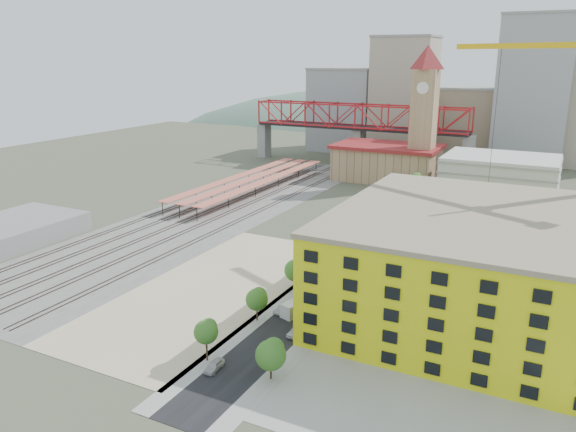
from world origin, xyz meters
The scene contains 30 objects.
ground centered at (0.00, 0.00, 0.00)m, with size 400.00×400.00×0.00m, color #474C38.
ballast_strip centered at (-36.00, 17.50, 0.03)m, with size 36.00×165.00×0.06m, color #605E59.
dirt_lot centered at (-4.00, -31.50, 0.03)m, with size 28.00×67.00×0.06m, color tan.
street_asphalt centered at (16.00, 15.00, 0.03)m, with size 12.00×170.00×0.06m, color black.
sidewalk_west centered at (10.50, 15.00, 0.02)m, with size 3.00×170.00×0.04m, color gray.
sidewalk_east centered at (21.50, 15.00, 0.02)m, with size 3.00×170.00×0.04m, color gray.
construction_pad centered at (45.00, -20.00, 0.03)m, with size 50.00×90.00×0.06m, color gray.
rail_tracks centered at (-37.80, 17.50, 0.15)m, with size 26.56×160.00×0.18m.
platform_canopies centered at (-41.00, 45.00, 3.99)m, with size 16.00×80.00×4.12m.
station_hall centered at (-5.00, 82.00, 6.67)m, with size 38.00×24.00×13.10m.
clock_tower centered at (8.00, 79.99, 28.70)m, with size 12.00×12.00×52.00m.
parking_garage centered at (36.00, 70.00, 7.00)m, with size 34.00×26.00×14.00m, color silver.
truss_bridge centered at (-25.00, 105.00, 18.86)m, with size 94.00×9.60×25.60m.
construction_building centered at (42.00, -20.00, 9.41)m, with size 44.60×50.60×18.80m.
warehouse centered at (-66.00, -30.00, 2.50)m, with size 22.00×32.00×5.00m, color gray.
street_trees centered at (16.00, 5.00, 0.00)m, with size 15.40×124.40×8.00m.
skyline centered at (7.47, 142.31, 22.81)m, with size 133.00×46.00×60.00m.
distant_hills centered at (45.28, 260.00, -79.54)m, with size 647.00×264.00×227.00m.
site_trailer_a centered at (16.00, -33.03, 1.30)m, with size 2.50×9.52×2.61m, color silver.
site_trailer_b centered at (16.00, -23.46, 1.20)m, with size 2.30×8.75×2.39m, color silver.
site_trailer_c centered at (16.00, -16.80, 1.42)m, with size 2.74×10.41×2.85m, color silver.
site_trailer_d centered at (16.00, -6.52, 1.28)m, with size 2.46×9.34×2.56m, color silver.
car_0 centered at (13.00, -56.76, 0.70)m, with size 1.64×4.08×1.39m, color #BBBBBB.
car_1 centered at (13.00, -35.00, 0.71)m, with size 1.50×4.30×1.42m, color gray.
car_2 centered at (13.00, -9.60, 0.68)m, with size 2.24×4.86×1.35m, color black.
car_3 centered at (13.00, 19.33, 0.73)m, with size 2.05×5.05×1.47m, color navy.
car_4 centered at (19.00, -41.69, 0.76)m, with size 1.79×4.44×1.51m, color silver.
car_5 centered at (19.00, -11.66, 0.79)m, with size 1.66×4.77×1.57m, color #9C9DA1.
car_6 centered at (19.00, 21.69, 0.69)m, with size 2.28×4.95×1.38m, color black.
car_7 centered at (19.00, 32.07, 0.66)m, with size 1.84×4.52×1.31m, color navy.
Camera 1 is at (55.85, -116.60, 44.36)m, focal length 35.00 mm.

